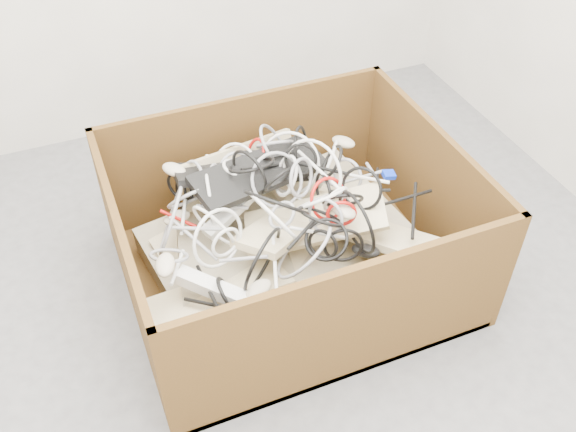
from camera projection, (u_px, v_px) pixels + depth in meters
name	position (u px, v px, depth m)	size (l,w,h in m)	color
ground	(279.00, 338.00, 2.26)	(3.00, 3.00, 0.00)	#4F4F52
cardboard_box	(286.00, 253.00, 2.38)	(1.19, 0.99, 0.54)	#412C10
keyboard_pile	(282.00, 218.00, 2.31)	(1.09, 0.84, 0.38)	beige
mice_scatter	(263.00, 217.00, 2.19)	(0.94, 0.69, 0.20)	#B8AC94
power_strip_left	(234.00, 208.00, 2.23)	(0.28, 0.05, 0.04)	silver
power_strip_right	(218.00, 290.00, 2.00)	(0.28, 0.05, 0.04)	silver
vga_plug	(389.00, 175.00, 2.38)	(0.04, 0.04, 0.02)	#0E30D5
cable_tangle	(273.00, 196.00, 2.20)	(1.04, 0.81, 0.42)	silver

